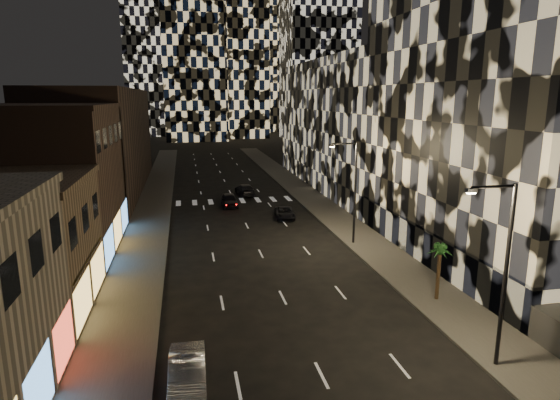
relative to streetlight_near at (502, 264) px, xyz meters
name	(u,v)px	position (x,y,z in m)	size (l,w,h in m)	color
sidewalk_left	(153,204)	(-18.35, 40.00, -5.28)	(4.00, 120.00, 0.15)	#47443F
sidewalk_right	(310,197)	(1.65, 40.00, -5.28)	(4.00, 120.00, 0.15)	#47443F
curb_left	(171,203)	(-16.25, 40.00, -5.28)	(0.20, 120.00, 0.15)	#4C4C47
curb_right	(295,198)	(-0.45, 40.00, -5.28)	(0.20, 120.00, 0.15)	#4C4C47
retail_brown	(52,182)	(-25.35, 23.50, 0.65)	(10.00, 15.00, 12.00)	#493329
retail_filler_left	(102,141)	(-25.35, 50.00, 1.65)	(10.00, 40.00, 14.00)	#493329
midrise_right	(520,122)	(11.65, 14.50, 5.65)	(16.00, 25.00, 22.00)	#232326
midrise_base	(422,244)	(3.95, 14.50, -3.85)	(0.60, 25.00, 3.00)	#383838
midrise_filler_right	(365,125)	(11.65, 47.00, 3.65)	(16.00, 40.00, 18.00)	#232326
streetlight_near	(502,264)	(0.00, 0.00, 0.00)	(2.55, 0.25, 9.00)	black
streetlight_far	(353,186)	(0.00, 20.00, 0.00)	(2.55, 0.25, 9.00)	black
car_silver_parked	(188,374)	(-14.60, 1.15, -4.58)	(1.64, 4.69, 1.55)	#97979C
car_dark_midlane	(229,200)	(-9.26, 37.03, -4.57)	(1.84, 4.58, 1.56)	black
car_dark_oncoming	(245,190)	(-6.55, 43.37, -4.61)	(2.08, 5.12, 1.49)	black
car_dark_rightlane	(285,213)	(-3.89, 30.21, -4.76)	(1.97, 4.28, 1.19)	black
palm_tree	(440,253)	(1.33, 7.52, -2.12)	(1.91, 1.88, 3.73)	#47331E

